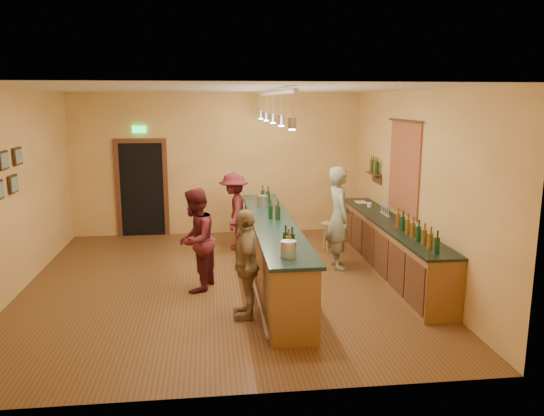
{
  "coord_description": "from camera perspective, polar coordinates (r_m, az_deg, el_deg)",
  "views": [
    {
      "loc": [
        -0.17,
        -8.55,
        3.03
      ],
      "look_at": [
        0.86,
        0.2,
        1.23
      ],
      "focal_mm": 35.0,
      "sensor_mm": 36.0,
      "label": 1
    }
  ],
  "objects": [
    {
      "name": "ceiling",
      "position": [
        8.55,
        -5.7,
        12.62
      ],
      "size": [
        6.5,
        7.0,
        0.02
      ],
      "primitive_type": "cube",
      "color": "silver",
      "rests_on": "wall_back"
    },
    {
      "name": "customer_c",
      "position": [
        10.89,
        -4.1,
        -0.35
      ],
      "size": [
        0.67,
        1.07,
        1.58
      ],
      "primitive_type": "imported",
      "rotation": [
        0.0,
        0.0,
        -1.65
      ],
      "color": "#59191E",
      "rests_on": "floor"
    },
    {
      "name": "pendant_track",
      "position": [
        8.61,
        0.1,
        11.22
      ],
      "size": [
        0.11,
        4.6,
        0.5
      ],
      "color": "silver",
      "rests_on": "ceiling"
    },
    {
      "name": "wall_right",
      "position": [
        9.32,
        14.93,
        2.32
      ],
      "size": [
        0.02,
        7.0,
        3.2
      ],
      "primitive_type": "cube",
      "color": "#B88845",
      "rests_on": "floor"
    },
    {
      "name": "customer_b",
      "position": [
        7.46,
        -2.8,
        -6.0
      ],
      "size": [
        0.42,
        0.93,
        1.57
      ],
      "primitive_type": "imported",
      "rotation": [
        0.0,
        0.0,
        -1.61
      ],
      "color": "#997A51",
      "rests_on": "floor"
    },
    {
      "name": "back_counter",
      "position": [
        9.62,
        12.64,
        -4.08
      ],
      "size": [
        0.6,
        4.55,
        1.27
      ],
      "color": "brown",
      "rests_on": "floor"
    },
    {
      "name": "doorway",
      "position": [
        12.27,
        -13.8,
        2.27
      ],
      "size": [
        1.15,
        0.09,
        2.48
      ],
      "color": "black",
      "rests_on": "wall_back"
    },
    {
      "name": "bottle_shelf",
      "position": [
        11.05,
        10.97,
        4.23
      ],
      "size": [
        0.17,
        0.55,
        0.54
      ],
      "color": "#472615",
      "rests_on": "wall_right"
    },
    {
      "name": "wall_front",
      "position": [
        5.25,
        -4.59,
        -4.28
      ],
      "size": [
        6.5,
        0.02,
        3.2
      ],
      "primitive_type": "cube",
      "color": "#B88845",
      "rests_on": "floor"
    },
    {
      "name": "wall_left",
      "position": [
        9.2,
        -26.18,
        1.4
      ],
      "size": [
        0.02,
        7.0,
        3.2
      ],
      "primitive_type": "cube",
      "color": "#B88845",
      "rests_on": "floor"
    },
    {
      "name": "bartender",
      "position": [
        9.68,
        7.21,
        -1.05
      ],
      "size": [
        0.48,
        0.7,
        1.87
      ],
      "primitive_type": "imported",
      "rotation": [
        0.0,
        0.0,
        1.61
      ],
      "color": "gray",
      "rests_on": "floor"
    },
    {
      "name": "tapestry",
      "position": [
        9.65,
        14.03,
        4.17
      ],
      "size": [
        0.03,
        1.4,
        1.6
      ],
      "primitive_type": "cube",
      "color": "maroon",
      "rests_on": "wall_right"
    },
    {
      "name": "customer_a",
      "position": [
        8.57,
        -8.23,
        -3.43
      ],
      "size": [
        0.86,
        0.97,
        1.67
      ],
      "primitive_type": "imported",
      "rotation": [
        0.0,
        0.0,
        -1.89
      ],
      "color": "#59191E",
      "rests_on": "floor"
    },
    {
      "name": "floor",
      "position": [
        9.07,
        -5.3,
        -8.03
      ],
      "size": [
        7.0,
        7.0,
        0.0
      ],
      "primitive_type": "plane",
      "color": "#503717",
      "rests_on": "ground"
    },
    {
      "name": "bar_stool",
      "position": [
        10.67,
        6.1,
        -2.35
      ],
      "size": [
        0.3,
        0.3,
        0.63
      ],
      "rotation": [
        0.0,
        0.0,
        -0.13
      ],
      "color": "#AC8D4E",
      "rests_on": "floor"
    },
    {
      "name": "wall_back",
      "position": [
        12.13,
        -5.88,
        4.7
      ],
      "size": [
        6.5,
        0.02,
        3.2
      ],
      "primitive_type": "cube",
      "color": "#B88845",
      "rests_on": "floor"
    },
    {
      "name": "tasting_bar",
      "position": [
        8.94,
        0.08,
        -4.19
      ],
      "size": [
        0.74,
        5.1,
        1.38
      ],
      "color": "brown",
      "rests_on": "floor"
    }
  ]
}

